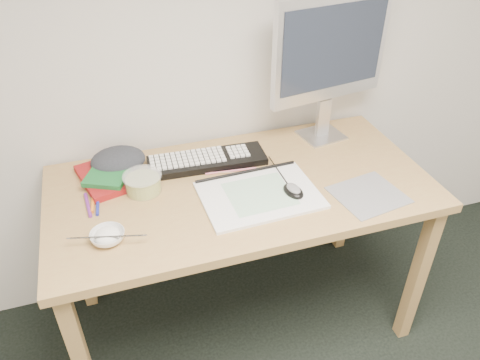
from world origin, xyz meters
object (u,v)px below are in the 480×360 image
object	(u,v)px
sketchpad	(260,195)
rice_bowl	(108,237)
keyboard	(207,161)
monitor	(331,53)
desk	(241,202)

from	to	relation	value
sketchpad	rice_bowl	size ratio (longest dim) A/B	3.79
keyboard	monitor	xyz separation A→B (m)	(0.52, 0.06, 0.35)
keyboard	rice_bowl	distance (m)	0.53
desk	monitor	bearing A→B (deg)	28.25
keyboard	rice_bowl	xyz separation A→B (m)	(-0.41, -0.34, 0.00)
desk	rice_bowl	distance (m)	0.53
sketchpad	monitor	size ratio (longest dim) A/B	0.70
sketchpad	monitor	world-z (taller)	monitor
desk	monitor	xyz separation A→B (m)	(0.44, 0.23, 0.45)
sketchpad	desk	bearing A→B (deg)	111.50
keyboard	monitor	size ratio (longest dim) A/B	0.78
monitor	keyboard	bearing A→B (deg)	177.51
sketchpad	rice_bowl	xyz separation A→B (m)	(-0.53, -0.07, 0.01)
desk	keyboard	world-z (taller)	keyboard
monitor	sketchpad	bearing A→B (deg)	-149.90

